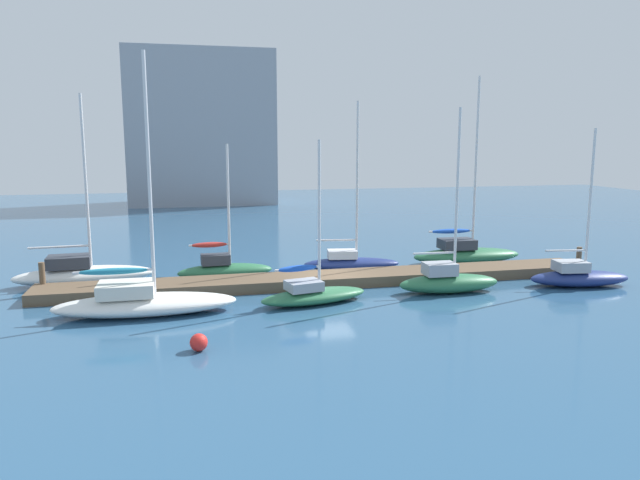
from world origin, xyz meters
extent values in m
plane|color=#2D567A|center=(0.00, 0.00, 0.00)|extent=(120.00, 120.00, 0.00)
cube|color=brown|center=(0.00, 0.00, 0.27)|extent=(28.52, 2.37, 0.54)
cylinder|color=brown|center=(-13.86, 1.03, 0.79)|extent=(0.28, 0.28, 1.59)
cylinder|color=brown|center=(13.86, -1.03, 0.79)|extent=(0.28, 0.28, 1.59)
ellipsoid|color=white|center=(-12.26, 2.88, 0.46)|extent=(7.06, 2.58, 0.93)
cube|color=#333842|center=(-12.95, 2.83, 1.23)|extent=(2.18, 1.61, 0.60)
cylinder|color=silver|center=(-11.92, 2.90, 5.28)|extent=(0.14, 0.14, 8.70)
cylinder|color=silver|center=(-13.37, 2.80, 2.01)|extent=(2.91, 0.32, 0.11)
ellipsoid|color=white|center=(-8.84, -3.46, 0.43)|extent=(7.65, 2.44, 0.87)
cube|color=silver|center=(-9.61, -3.45, 1.15)|extent=(2.30, 1.69, 0.56)
cylinder|color=silver|center=(-8.46, -3.46, 5.87)|extent=(0.15, 0.15, 10.00)
cylinder|color=silver|center=(-10.07, -3.45, 1.94)|extent=(3.21, 0.13, 0.12)
ellipsoid|color=teal|center=(-10.07, -3.45, 1.94)|extent=(2.89, 0.37, 0.28)
ellipsoid|color=#2D7047|center=(-5.10, 2.46, 0.41)|extent=(5.09, 1.56, 0.83)
cube|color=#333842|center=(-5.60, 2.43, 1.10)|extent=(1.55, 1.01, 0.54)
cylinder|color=silver|center=(-4.84, 2.47, 3.99)|extent=(0.13, 0.13, 6.33)
cylinder|color=silver|center=(-5.90, 2.42, 1.89)|extent=(2.12, 0.19, 0.10)
ellipsoid|color=#B72D28|center=(-5.90, 2.42, 1.89)|extent=(1.92, 0.44, 0.28)
ellipsoid|color=#2D7047|center=(-1.49, -3.34, 0.33)|extent=(5.34, 2.72, 0.67)
cube|color=#9EA3AD|center=(-1.99, -3.44, 0.88)|extent=(1.74, 1.47, 0.43)
cylinder|color=silver|center=(-1.24, -3.28, 4.01)|extent=(0.13, 0.13, 6.69)
cylinder|color=silver|center=(-2.29, -3.51, 1.70)|extent=(2.11, 0.55, 0.10)
ellipsoid|color=blue|center=(-2.29, -3.51, 1.70)|extent=(1.96, 0.76, 0.28)
ellipsoid|color=navy|center=(2.10, 3.06, 0.36)|extent=(5.63, 2.20, 0.71)
cube|color=silver|center=(1.55, 3.13, 0.95)|extent=(1.77, 1.24, 0.46)
cylinder|color=silver|center=(2.37, 3.02, 5.10)|extent=(0.13, 0.13, 8.77)
cylinder|color=silver|center=(1.23, 3.17, 1.76)|extent=(2.30, 0.42, 0.11)
ellipsoid|color=#2D7047|center=(5.33, -2.89, 0.45)|extent=(5.08, 1.71, 0.91)
cube|color=#9EA3AD|center=(4.83, -2.88, 1.20)|extent=(1.54, 1.14, 0.59)
cylinder|color=silver|center=(5.58, -2.90, 4.88)|extent=(0.13, 0.13, 7.94)
cylinder|color=silver|center=(4.52, -2.87, 1.99)|extent=(2.12, 0.17, 0.10)
ellipsoid|color=#2D7047|center=(9.46, 3.44, 0.45)|extent=(6.80, 2.27, 0.91)
cube|color=#333842|center=(8.79, 3.46, 1.20)|extent=(2.06, 1.51, 0.59)
cylinder|color=silver|center=(9.80, 3.43, 5.97)|extent=(0.14, 0.14, 10.12)
cylinder|color=silver|center=(8.38, 3.47, 1.99)|extent=(2.83, 0.20, 0.11)
ellipsoid|color=blue|center=(8.38, 3.47, 1.99)|extent=(2.56, 0.43, 0.28)
ellipsoid|color=navy|center=(12.38, -3.17, 0.40)|extent=(5.30, 2.43, 0.79)
cube|color=#9EA3AD|center=(11.88, -3.09, 1.05)|extent=(1.69, 1.41, 0.51)
cylinder|color=silver|center=(12.63, -3.20, 4.35)|extent=(0.13, 0.13, 7.13)
cylinder|color=silver|center=(11.57, -3.05, 1.85)|extent=(2.14, 0.41, 0.10)
sphere|color=red|center=(-6.77, -8.49, 0.32)|extent=(0.63, 0.63, 0.63)
cube|color=#9399A3|center=(-4.93, 42.98, 8.78)|extent=(16.66, 8.61, 17.56)
camera|label=1|loc=(-7.02, -28.73, 7.26)|focal=33.09mm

